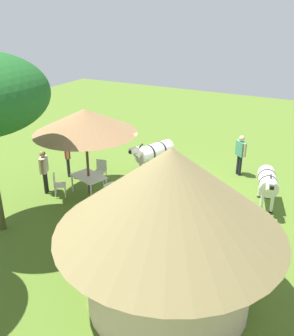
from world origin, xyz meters
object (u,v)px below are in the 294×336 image
object	(u,v)px
patio_chair_east_end	(57,184)
striped_lounge_chair	(198,180)
patio_chair_west_end	(101,169)
guest_behind_table	(44,168)
guest_beside_umbrella	(67,153)
shade_umbrella	(85,121)
patio_chair_near_hut	(107,192)
zebra_by_umbrella	(154,152)
patio_dining_table	(89,178)
zebra_nearest_camera	(268,182)
thatched_hut	(170,219)
standing_watcher	(241,152)
zebra_toward_hut	(150,188)

from	to	relation	value
patio_chair_east_end	striped_lounge_chair	size ratio (longest dim) A/B	0.94
patio_chair_west_end	guest_behind_table	size ratio (longest dim) A/B	0.52
patio_chair_east_end	guest_beside_umbrella	distance (m)	1.89
shade_umbrella	patio_chair_near_hut	size ratio (longest dim) A/B	4.18
patio_chair_east_end	zebra_by_umbrella	bearing A→B (deg)	106.87
patio_dining_table	guest_behind_table	world-z (taller)	guest_behind_table
patio_chair_west_end	guest_beside_umbrella	bearing A→B (deg)	-2.64
patio_chair_east_end	zebra_nearest_camera	xyz separation A→B (m)	(-7.10, -2.92, 0.42)
patio_chair_near_hut	zebra_by_umbrella	distance (m)	3.12
thatched_hut	zebra_by_umbrella	world-z (taller)	thatched_hut
patio_chair_east_end	patio_chair_west_end	bearing A→B (deg)	121.69
shade_umbrella	standing_watcher	world-z (taller)	shade_umbrella
patio_chair_west_end	zebra_toward_hut	world-z (taller)	zebra_toward_hut
zebra_toward_hut	guest_beside_umbrella	bearing A→B (deg)	-17.77
thatched_hut	zebra_nearest_camera	bearing A→B (deg)	-101.01
shade_umbrella	zebra_by_umbrella	xyz separation A→B (m)	(-1.42, -2.66, -1.84)
striped_lounge_chair	patio_chair_east_end	bearing A→B (deg)	-21.29
patio_dining_table	striped_lounge_chair	world-z (taller)	patio_dining_table
thatched_hut	patio_chair_west_end	world-z (taller)	thatched_hut
thatched_hut	patio_dining_table	size ratio (longest dim) A/B	3.59
shade_umbrella	patio_chair_near_hut	bearing A→B (deg)	159.93
standing_watcher	zebra_by_umbrella	world-z (taller)	standing_watcher
striped_lounge_chair	guest_behind_table	bearing A→B (deg)	-24.91
thatched_hut	patio_chair_east_end	bearing A→B (deg)	-26.55
patio_chair_near_hut	zebra_nearest_camera	bearing A→B (deg)	-42.89
patio_dining_table	zebra_toward_hut	bearing A→B (deg)	173.33
patio_chair_west_end	patio_chair_near_hut	bearing A→B (deg)	119.02
shade_umbrella	guest_beside_umbrella	bearing A→B (deg)	-27.72
patio_chair_east_end	striped_lounge_chair	distance (m)	5.49
shade_umbrella	zebra_nearest_camera	size ratio (longest dim) A/B	1.81
patio_chair_west_end	guest_beside_umbrella	xyz separation A→B (m)	(1.48, 0.24, 0.50)
patio_chair_west_end	zebra_by_umbrella	xyz separation A→B (m)	(-1.66, -1.51, 0.52)
zebra_toward_hut	zebra_by_umbrella	bearing A→B (deg)	-67.63
zebra_nearest_camera	standing_watcher	bearing A→B (deg)	-70.27
patio_chair_near_hut	guest_behind_table	size ratio (longest dim) A/B	0.52
patio_chair_near_hut	zebra_by_umbrella	size ratio (longest dim) A/B	0.40
thatched_hut	patio_chair_west_end	size ratio (longest dim) A/B	5.83
patio_chair_east_end	shade_umbrella	bearing A→B (deg)	90.00
patio_dining_table	zebra_by_umbrella	bearing A→B (deg)	-118.13
patio_chair_east_end	guest_behind_table	bearing A→B (deg)	-130.39
guest_behind_table	standing_watcher	distance (m)	7.99
patio_chair_east_end	striped_lounge_chair	xyz separation A→B (m)	(-4.40, -3.28, -0.26)
patio_dining_table	guest_behind_table	bearing A→B (deg)	25.04
standing_watcher	patio_chair_west_end	bearing A→B (deg)	75.47
patio_chair_near_hut	guest_behind_table	xyz separation A→B (m)	(2.62, 0.31, 0.52)
thatched_hut	striped_lounge_chair	world-z (taller)	thatched_hut
patio_dining_table	zebra_nearest_camera	distance (m)	6.57
striped_lounge_chair	standing_watcher	bearing A→B (deg)	-179.39
patio_chair_near_hut	patio_chair_west_end	bearing A→B (deg)	60.98
patio_dining_table	striped_lounge_chair	xyz separation A→B (m)	(-3.48, -2.55, -0.39)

